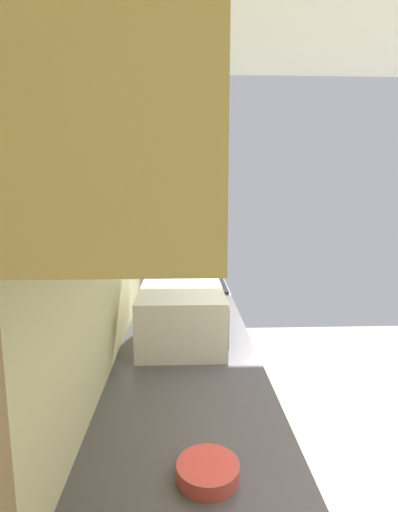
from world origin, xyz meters
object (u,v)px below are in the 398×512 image
object	(u,v)px
oven_range	(186,339)
bowl	(208,470)
microwave	(182,316)
kettle	(194,301)

from	to	relation	value
oven_range	bowl	xyz separation A→B (m)	(-2.05, -0.04, 0.47)
microwave	bowl	world-z (taller)	microwave
oven_range	microwave	world-z (taller)	microwave
microwave	bowl	xyz separation A→B (m)	(-0.91, -0.07, -0.11)
oven_range	microwave	distance (m)	1.28
bowl	kettle	size ratio (longest dim) A/B	0.94
oven_range	bowl	bearing A→B (deg)	-178.78
oven_range	microwave	bearing A→B (deg)	178.73
bowl	microwave	bearing A→B (deg)	4.36
oven_range	microwave	xyz separation A→B (m)	(-1.14, 0.03, 0.57)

